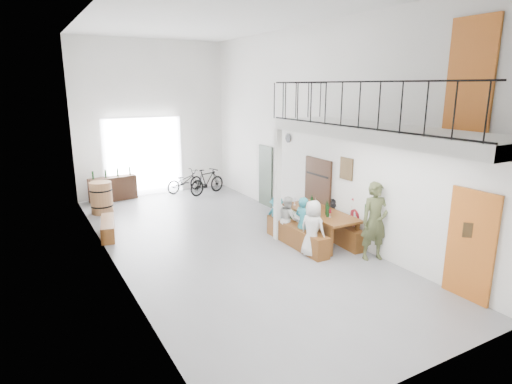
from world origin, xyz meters
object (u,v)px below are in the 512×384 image
side_bench (108,228)px  oak_barrel (101,198)px  tasting_table (320,215)px  bench_inner (296,236)px  serving_counter (113,189)px  host_standing (375,221)px  bicycle_near (185,181)px

side_bench → oak_barrel: size_ratio=1.51×
tasting_table → bench_inner: tasting_table is taller
bench_inner → serving_counter: (-3.08, 6.73, 0.16)m
host_standing → bicycle_near: (-1.55, 8.25, -0.50)m
serving_counter → host_standing: (4.15, -8.30, 0.49)m
bench_inner → side_bench: 5.02m
side_bench → serving_counter: serving_counter is taller
tasting_table → bench_inner: size_ratio=1.00×
bench_inner → bicycle_near: size_ratio=1.45×
tasting_table → bicycle_near: bearing=102.2°
tasting_table → host_standing: (0.34, -1.55, 0.20)m
serving_counter → bicycle_near: 2.60m
bicycle_near → tasting_table: bearing=173.6°
tasting_table → host_standing: bearing=-75.5°
bench_inner → host_standing: host_standing is taller
oak_barrel → serving_counter: (0.63, 1.40, -0.08)m
side_bench → bicycle_near: (3.50, 3.61, 0.20)m
oak_barrel → serving_counter: 1.54m
side_bench → oak_barrel: bearing=83.5°
oak_barrel → bicycle_near: (3.24, 1.35, -0.09)m
side_bench → tasting_table: bearing=-33.3°
tasting_table → bicycle_near: bicycle_near is taller
oak_barrel → bicycle_near: oak_barrel is taller
bench_inner → oak_barrel: 6.50m
host_standing → oak_barrel: bearing=142.2°
side_bench → host_standing: host_standing is taller
bench_inner → tasting_table: bearing=-0.9°
bench_inner → side_bench: bench_inner is taller
bench_inner → oak_barrel: bearing=125.2°
host_standing → bicycle_near: 8.41m
bicycle_near → side_bench: bearing=119.3°
tasting_table → bench_inner: bearing=-179.3°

